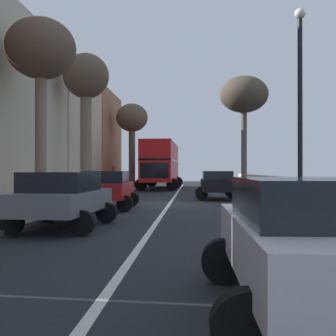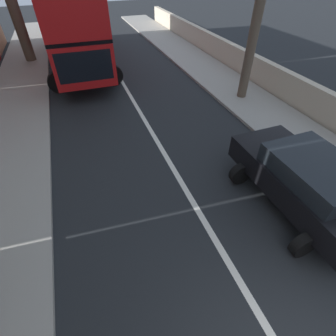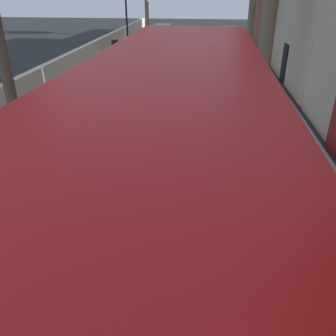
# 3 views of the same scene
# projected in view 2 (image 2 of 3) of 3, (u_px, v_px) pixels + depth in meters

# --- Properties ---
(double_decker_bus) EXTENTS (3.68, 11.29, 4.06)m
(double_decker_bus) POSITION_uv_depth(u_px,v_px,m) (72.00, 20.00, 13.68)
(double_decker_bus) COLOR red
(double_decker_bus) RESTS_ON ground
(parked_car_black_right_0) EXTENTS (2.45, 4.00, 1.60)m
(parked_car_black_right_0) POSITION_uv_depth(u_px,v_px,m) (305.00, 180.00, 6.15)
(parked_car_black_right_0) COLOR black
(parked_car_black_right_0) RESTS_ON ground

